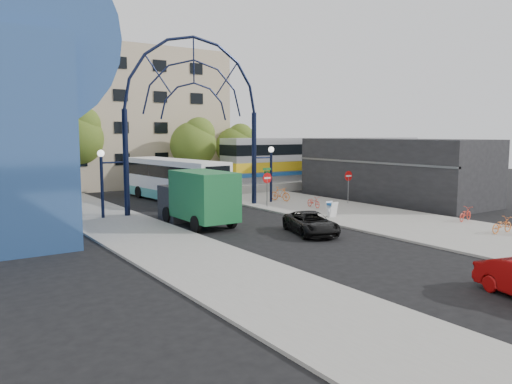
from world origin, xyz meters
TOP-DOWN VIEW (x-y plane):
  - ground at (0.00, 0.00)m, footprint 120.00×120.00m
  - sidewalk_east at (8.00, 4.00)m, footprint 8.00×56.00m
  - plaza_west at (-6.50, 6.00)m, footprint 5.00×50.00m
  - gateway_arch at (0.00, 14.00)m, footprint 13.64×0.44m
  - stop_sign at (4.80, 12.00)m, footprint 0.80×0.07m
  - do_not_enter_sign at (11.00, 10.00)m, footprint 0.76×0.07m
  - street_name_sign at (5.20, 12.60)m, footprint 0.70×0.70m
  - sandwich_board at (5.60, 5.98)m, footprint 0.55×0.61m
  - commercial_block_east at (16.00, 10.00)m, footprint 6.00×16.00m
  - apartment_block at (2.00, 34.97)m, footprint 20.00×12.10m
  - train_platform at (20.00, 22.00)m, footprint 32.00×5.00m
  - train_car at (20.00, 22.00)m, footprint 25.10×3.05m
  - tree_north_a at (6.12, 25.93)m, footprint 4.48×4.48m
  - tree_north_b at (-3.88, 29.93)m, footprint 5.12×5.12m
  - tree_north_c at (12.12, 27.93)m, footprint 4.16×4.16m
  - city_bus at (0.84, 19.26)m, footprint 3.73×12.44m
  - green_truck at (-2.53, 8.90)m, footprint 2.56×6.49m
  - black_suv at (1.31, 3.00)m, footprint 3.23×4.73m
  - bike_near_a at (7.39, 9.83)m, footprint 0.71×1.58m
  - bike_near_b at (7.51, 14.00)m, footprint 1.05×1.90m
  - bike_far_a at (11.35, 0.32)m, footprint 1.70×0.89m
  - bike_far_c at (9.59, -3.00)m, footprint 1.68×0.65m

SIDE VIEW (x-z plane):
  - ground at x=0.00m, z-range 0.00..0.00m
  - sidewalk_east at x=8.00m, z-range 0.00..0.12m
  - plaza_west at x=-6.50m, z-range 0.00..0.12m
  - train_platform at x=20.00m, z-range 0.00..0.80m
  - bike_near_a at x=7.39m, z-range 0.12..0.92m
  - bike_far_a at x=11.35m, z-range 0.12..0.97m
  - bike_far_c at x=9.59m, z-range 0.12..0.99m
  - black_suv at x=1.31m, z-range 0.00..1.20m
  - bike_near_b at x=7.51m, z-range 0.12..1.22m
  - sandwich_board at x=5.60m, z-range 0.25..1.24m
  - green_truck at x=-2.53m, z-range 0.00..3.26m
  - city_bus at x=0.84m, z-range 0.08..3.45m
  - do_not_enter_sign at x=11.00m, z-range 0.74..3.22m
  - stop_sign at x=4.80m, z-range 0.74..3.24m
  - street_name_sign at x=5.20m, z-range 0.73..3.53m
  - commercial_block_east at x=16.00m, z-range 0.00..5.00m
  - train_car at x=20.00m, z-range 0.80..5.00m
  - tree_north_c at x=12.12m, z-range 1.03..7.53m
  - tree_north_a at x=6.12m, z-range 1.11..8.11m
  - tree_north_b at x=-3.88m, z-range 1.27..9.27m
  - apartment_block at x=2.00m, z-range 0.00..14.00m
  - gateway_arch at x=0.00m, z-range 2.51..14.61m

